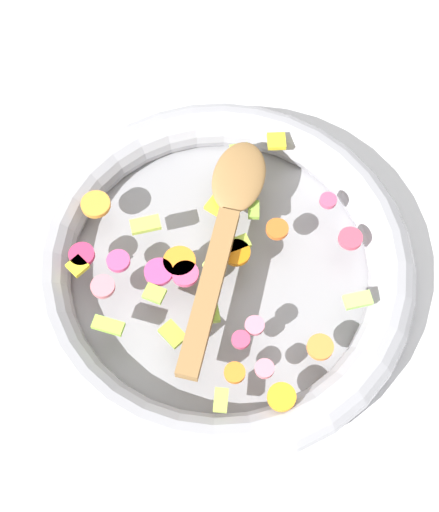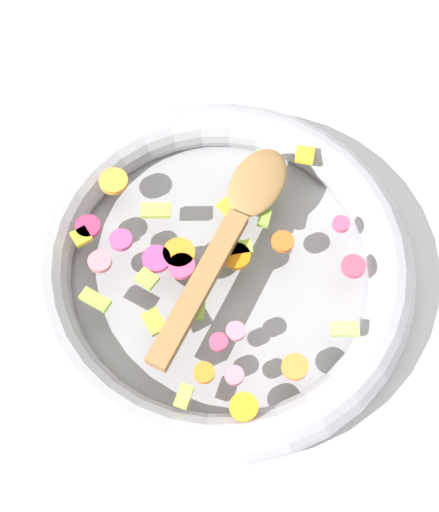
{
  "view_description": "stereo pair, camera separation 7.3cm",
  "coord_description": "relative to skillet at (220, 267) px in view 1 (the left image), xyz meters",
  "views": [
    {
      "loc": [
        -0.29,
        -0.13,
        0.71
      ],
      "look_at": [
        0.0,
        0.0,
        0.05
      ],
      "focal_mm": 50.0,
      "sensor_mm": 36.0,
      "label": 1
    },
    {
      "loc": [
        -0.25,
        -0.19,
        0.71
      ],
      "look_at": [
        0.0,
        0.0,
        0.05
      ],
      "focal_mm": 50.0,
      "sensor_mm": 36.0,
      "label": 2
    }
  ],
  "objects": [
    {
      "name": "skillet",
      "position": [
        0.0,
        0.0,
        0.0
      ],
      "size": [
        0.42,
        0.42,
        0.05
      ],
      "color": "gray",
      "rests_on": "ground_plane"
    },
    {
      "name": "wooden_spoon",
      "position": [
        0.03,
        0.01,
        0.04
      ],
      "size": [
        0.27,
        0.09,
        0.01
      ],
      "color": "olive",
      "rests_on": "chopped_vegetables"
    },
    {
      "name": "chopped_vegetables",
      "position": [
        -0.01,
        0.01,
        0.03
      ],
      "size": [
        0.32,
        0.33,
        0.01
      ],
      "color": "orange",
      "rests_on": "skillet"
    },
    {
      "name": "ground_plane",
      "position": [
        0.0,
        0.0,
        -0.02
      ],
      "size": [
        4.0,
        4.0,
        0.0
      ],
      "primitive_type": "plane",
      "color": "silver"
    }
  ]
}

